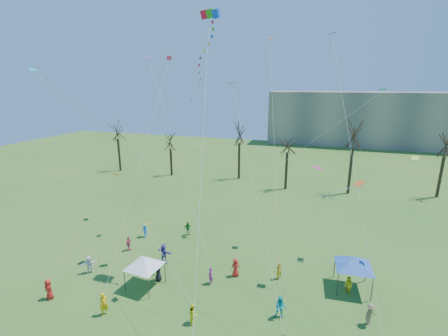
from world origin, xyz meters
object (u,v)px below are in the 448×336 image
(canopy_tent_white, at_px, (144,262))
(canopy_tent_blue, at_px, (354,262))
(big_box_kite, at_px, (205,64))
(distant_building, at_px, (377,119))

(canopy_tent_white, bearing_deg, canopy_tent_blue, 16.99)
(canopy_tent_blue, bearing_deg, big_box_kite, -176.74)
(distant_building, bearing_deg, canopy_tent_white, -109.66)
(distant_building, xyz_separation_m, big_box_kite, (-23.73, -73.47, 11.12))
(canopy_tent_white, bearing_deg, distant_building, 70.34)
(big_box_kite, bearing_deg, canopy_tent_blue, 3.26)
(distant_building, height_order, canopy_tent_blue, distant_building)
(distant_building, xyz_separation_m, canopy_tent_blue, (-10.86, -72.73, -4.91))
(big_box_kite, xyz_separation_m, canopy_tent_white, (-4.10, -4.45, -16.25))
(canopy_tent_white, bearing_deg, big_box_kite, 47.33)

